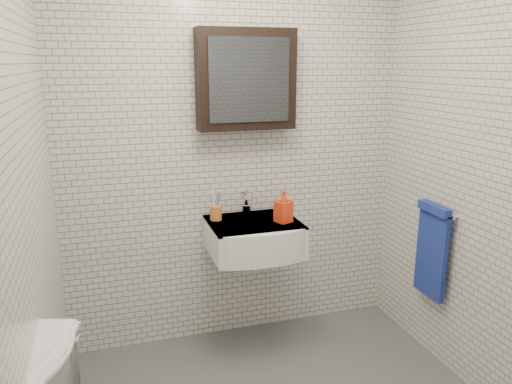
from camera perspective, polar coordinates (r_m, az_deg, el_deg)
room_shell at (r=2.21m, az=4.42°, el=5.81°), size 2.22×2.02×2.51m
washbasin at (r=3.07m, az=-0.04°, el=-5.27°), size 0.55×0.50×0.20m
faucet at (r=3.20m, az=-1.08°, el=-1.41°), size 0.06×0.20×0.15m
mirror_cabinet at (r=3.08m, az=-1.13°, el=12.71°), size 0.60×0.15×0.60m
towel_rail at (r=3.20m, az=19.47°, el=-5.93°), size 0.09×0.30×0.58m
toothbrush_cup at (r=3.11m, az=-4.61°, el=-2.30°), size 0.09×0.09×0.20m
soap_bottle at (r=3.05m, az=3.16°, el=-1.66°), size 0.12×0.12×0.20m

